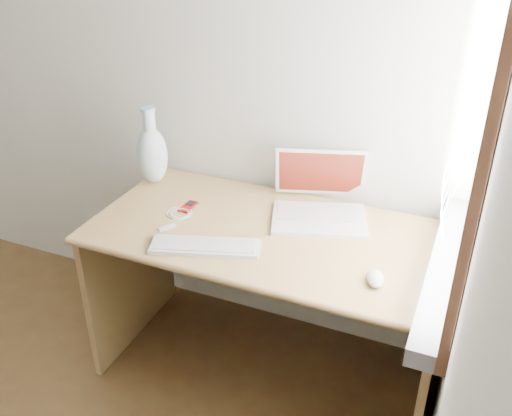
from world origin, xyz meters
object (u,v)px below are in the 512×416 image
at_px(desk, 275,264).
at_px(laptop, 323,203).
at_px(vase, 152,153).
at_px(external_keyboard, 205,246).

xyz_separation_m(desk, laptop, (0.16, 0.11, 0.26)).
height_order(laptop, vase, vase).
bearing_deg(external_keyboard, desk, 42.10).
bearing_deg(desk, external_keyboard, -119.78).
height_order(desk, external_keyboard, external_keyboard).
distance_m(desk, laptop, 0.33).
bearing_deg(vase, desk, -9.88).
bearing_deg(laptop, desk, -162.96).
relative_size(desk, vase, 3.93).
relative_size(external_keyboard, vase, 1.19).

